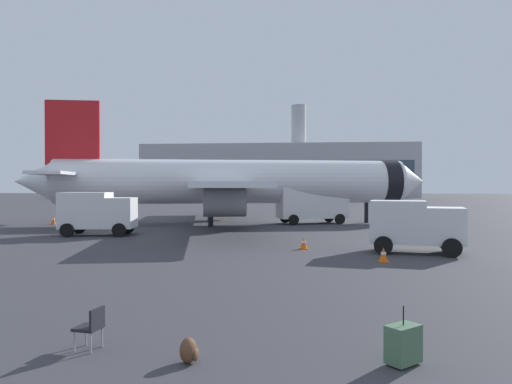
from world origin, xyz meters
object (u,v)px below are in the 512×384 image
object	(u,v)px
fuel_truck	(311,204)
cargo_van	(415,224)
safety_cone_mid	(383,255)
airplane_at_gate	(231,182)
rolling_suitcase	(403,344)
traveller_backpack	(189,351)
gate_chair	(92,325)
safety_cone_near	(304,243)
service_truck	(97,211)
safety_cone_far	(53,220)

from	to	relation	value
fuel_truck	cargo_van	distance (m)	18.45
safety_cone_mid	airplane_at_gate	bearing A→B (deg)	116.28
fuel_truck	rolling_suitcase	xyz separation A→B (m)	(0.96, -32.81, -1.38)
traveller_backpack	gate_chair	world-z (taller)	gate_chair
cargo_van	traveller_backpack	world-z (taller)	cargo_van
safety_cone_near	safety_cone_mid	xyz separation A→B (m)	(3.45, -3.89, 0.00)
airplane_at_gate	gate_chair	distance (m)	31.67
service_truck	cargo_van	distance (m)	20.40
safety_cone_far	traveller_backpack	distance (m)	35.69
safety_cone_near	gate_chair	bearing A→B (deg)	-105.69
fuel_truck	cargo_van	bearing A→B (deg)	-75.20
fuel_truck	safety_cone_mid	size ratio (longest dim) A/B	9.99
airplane_at_gate	rolling_suitcase	size ratio (longest dim) A/B	32.34
cargo_van	rolling_suitcase	world-z (taller)	cargo_van
fuel_truck	traveller_backpack	size ratio (longest dim) A/B	13.44
fuel_truck	gate_chair	size ratio (longest dim) A/B	7.50
fuel_truck	gate_chair	world-z (taller)	fuel_truck
service_truck	fuel_truck	world-z (taller)	fuel_truck
cargo_van	safety_cone_near	world-z (taller)	cargo_van
airplane_at_gate	traveller_backpack	bearing A→B (deg)	-82.93
safety_cone_mid	gate_chair	bearing A→B (deg)	-123.61
fuel_truck	cargo_van	xyz separation A→B (m)	(4.71, -17.83, -0.32)
service_truck	safety_cone_far	world-z (taller)	service_truck
airplane_at_gate	safety_cone_near	xyz separation A→B (m)	(6.24, -15.73, -3.34)
cargo_van	gate_chair	distance (m)	17.78
rolling_suitcase	gate_chair	world-z (taller)	rolling_suitcase
fuel_truck	safety_cone_mid	bearing A→B (deg)	-82.64
airplane_at_gate	rolling_suitcase	bearing A→B (deg)	-75.89
airplane_at_gate	safety_cone_near	world-z (taller)	airplane_at_gate
airplane_at_gate	safety_cone_near	bearing A→B (deg)	-68.37
traveller_backpack	safety_cone_mid	bearing A→B (deg)	65.17
safety_cone_near	safety_cone_far	xyz separation A→B (m)	(-21.41, 13.86, 0.08)
cargo_van	safety_cone_near	size ratio (longest dim) A/B	7.34
fuel_truck	service_truck	bearing A→B (deg)	-142.46
rolling_suitcase	traveller_backpack	world-z (taller)	rolling_suitcase
airplane_at_gate	fuel_truck	distance (m)	7.34
safety_cone_mid	safety_cone_far	xyz separation A→B (m)	(-24.86, 17.76, 0.08)
airplane_at_gate	safety_cone_mid	size ratio (longest dim) A/B	55.11
safety_cone_near	safety_cone_far	size ratio (longest dim) A/B	0.81
fuel_truck	safety_cone_near	distance (m)	16.93
safety_cone_far	gate_chair	world-z (taller)	gate_chair
safety_cone_mid	rolling_suitcase	world-z (taller)	rolling_suitcase
service_truck	traveller_backpack	size ratio (longest dim) A/B	10.47
safety_cone_far	airplane_at_gate	bearing A→B (deg)	7.01
safety_cone_mid	safety_cone_far	distance (m)	30.55
fuel_truck	traveller_backpack	xyz separation A→B (m)	(-3.04, -33.10, -1.54)
gate_chair	safety_cone_far	bearing A→B (deg)	119.87
airplane_at_gate	cargo_van	bearing A→B (deg)	-54.96
airplane_at_gate	traveller_backpack	size ratio (longest dim) A/B	74.11
airplane_at_gate	cargo_van	size ratio (longest dim) A/B	7.53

